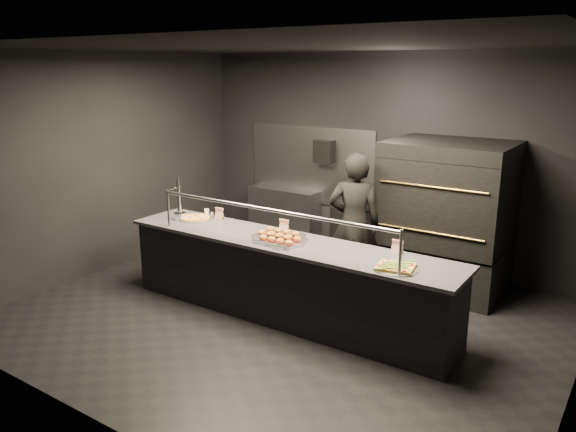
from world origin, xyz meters
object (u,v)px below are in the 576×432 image
Objects in this scene: round_pizza at (195,218)px; worker at (354,224)px; towel_dispenser at (325,151)px; beer_tap at (179,207)px; slider_tray_b at (280,240)px; pizza_oven at (447,216)px; prep_shelf at (284,216)px; square_pizza at (396,267)px; service_counter at (285,279)px; slider_tray_a at (279,235)px; fire_extinguisher at (356,187)px; trash_bin at (347,234)px.

round_pizza is 0.24× the size of worker.
beer_tap is (-0.70, -2.41, -0.46)m from towel_dispenser.
towel_dispenser is 0.59× the size of beer_tap.
round_pizza is 1.46m from slider_tray_b.
pizza_oven reaches higher than slider_tray_b.
towel_dispenser is at bearing 5.71° from prep_shelf.
pizza_oven is at bearing 95.57° from square_pizza.
round_pizza is at bearing 176.04° from service_counter.
square_pizza is (1.40, -0.07, -0.01)m from slider_tray_b.
beer_tap is at bearing 6.15° from worker.
slider_tray_a is (0.78, -2.34, -0.60)m from towel_dispenser.
fire_extinguisher is at bearing 95.63° from slider_tray_a.
slider_tray_a reaches higher than trash_bin.
towel_dispenser is at bearing 108.50° from slider_tray_a.
prep_shelf is at bearing 93.87° from round_pizza.
square_pizza reaches higher than prep_shelf.
towel_dispenser is at bearing 152.69° from trash_bin.
worker reaches higher than square_pizza.
pizza_oven is 1.20m from worker.
towel_dispenser is 0.69× the size of fire_extinguisher.
slider_tray_b is at bearing -81.99° from fire_extinguisher.
slider_tray_a is 0.94× the size of slider_tray_b.
service_counter is at bearing -55.41° from prep_shelf.
round_pizza is 2.01m from worker.
round_pizza is at bearing -115.56° from fire_extinguisher.
square_pizza is at bearing -39.47° from prep_shelf.
round_pizza is at bearing 5.54° from worker.
beer_tap reaches higher than square_pizza.
slider_tray_b is at bearing -81.67° from trash_bin.
towel_dispenser is 0.20× the size of worker.
square_pizza is 1.70m from worker.
trash_bin is at bearing 172.87° from pizza_oven.
service_counter is 2.15× the size of pizza_oven.
prep_shelf is at bearing 123.19° from slider_tray_a.
prep_shelf is 2.42m from beer_tap.
slider_tray_b is 0.71× the size of trash_bin.
fire_extinguisher is at bearing 3.66° from prep_shelf.
service_counter is 1.53m from round_pizza.
round_pizza is 2.86m from square_pizza.
square_pizza is 2.87m from trash_bin.
slider_tray_b is at bearing -56.37° from prep_shelf.
slider_tray_b reaches higher than prep_shelf.
beer_tap is 0.71× the size of trash_bin.
prep_shelf is at bearing -57.55° from worker.
pizza_oven reaches higher than beer_tap.
prep_shelf is 2.27m from worker.
pizza_oven reaches higher than round_pizza.
service_counter is 1.24m from worker.
fire_extinguisher is 2.55m from round_pizza.
prep_shelf is 2.14× the size of slider_tray_a.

